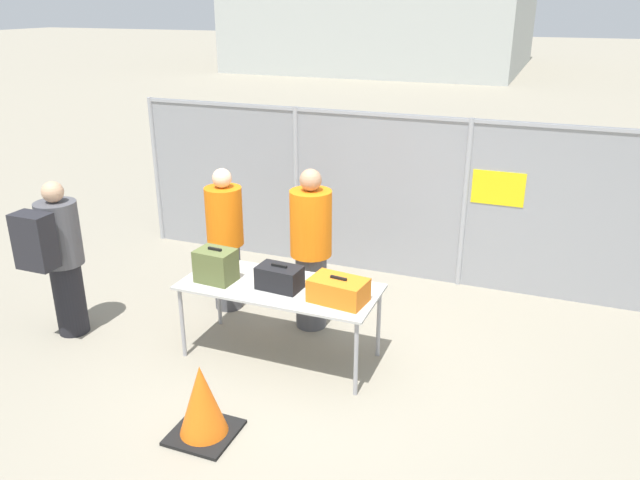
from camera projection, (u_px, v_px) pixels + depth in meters
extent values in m
plane|color=gray|center=(301.00, 366.00, 6.07)|extent=(120.00, 120.00, 0.00)
cylinder|color=#9EA0A5|center=(157.00, 171.00, 8.93)|extent=(0.07, 0.07, 2.07)
cylinder|color=#9EA0A5|center=(297.00, 186.00, 8.19)|extent=(0.07, 0.07, 2.07)
cylinder|color=#9EA0A5|center=(464.00, 205.00, 7.44)|extent=(0.07, 0.07, 2.07)
cube|color=gray|center=(376.00, 195.00, 7.81)|extent=(6.56, 0.01, 2.07)
cube|color=#9EA0A5|center=(379.00, 115.00, 7.45)|extent=(6.56, 0.04, 0.04)
cube|color=yellow|center=(498.00, 188.00, 7.22)|extent=(0.60, 0.01, 0.40)
cube|color=#B2B2AD|center=(280.00, 287.00, 5.97)|extent=(1.91, 0.83, 0.02)
cylinder|color=#99999E|center=(182.00, 322.00, 6.10)|extent=(0.04, 0.04, 0.75)
cylinder|color=#99999E|center=(356.00, 358.00, 5.49)|extent=(0.04, 0.04, 0.75)
cylinder|color=#99999E|center=(219.00, 293.00, 6.72)|extent=(0.04, 0.04, 0.75)
cylinder|color=#99999E|center=(379.00, 322.00, 6.11)|extent=(0.04, 0.04, 0.75)
cube|color=#566033|center=(216.00, 266.00, 6.01)|extent=(0.38, 0.29, 0.32)
cube|color=black|center=(215.00, 249.00, 5.95)|extent=(0.15, 0.03, 0.02)
cube|color=black|center=(280.00, 278.00, 5.87)|extent=(0.43, 0.28, 0.22)
cube|color=black|center=(279.00, 266.00, 5.82)|extent=(0.16, 0.03, 0.02)
cube|color=orange|center=(339.00, 290.00, 5.63)|extent=(0.54, 0.38, 0.22)
cube|color=black|center=(339.00, 278.00, 5.58)|extent=(0.16, 0.04, 0.02)
cylinder|color=black|center=(70.00, 298.00, 6.55)|extent=(0.31, 0.31, 0.79)
cylinder|color=#4C4C51|center=(59.00, 233.00, 6.29)|extent=(0.41, 0.41, 0.66)
sphere|color=tan|center=(53.00, 192.00, 6.13)|extent=(0.21, 0.21, 0.21)
cube|color=#232328|center=(35.00, 241.00, 6.00)|extent=(0.37, 0.23, 0.55)
cylinder|color=#4C4C51|center=(311.00, 290.00, 6.68)|extent=(0.33, 0.33, 0.83)
cylinder|color=orange|center=(311.00, 223.00, 6.41)|extent=(0.43, 0.43, 0.69)
sphere|color=#A57A5B|center=(311.00, 180.00, 6.24)|extent=(0.23, 0.23, 0.23)
cylinder|color=#4C4C51|center=(228.00, 276.00, 7.10)|extent=(0.31, 0.31, 0.78)
cylinder|color=orange|center=(224.00, 216.00, 6.84)|extent=(0.41, 0.41, 0.65)
sphere|color=beige|center=(222.00, 178.00, 6.68)|extent=(0.21, 0.21, 0.21)
cube|color=#4C6B47|center=(445.00, 205.00, 9.51)|extent=(2.49, 1.21, 0.50)
sphere|color=black|center=(406.00, 223.00, 9.13)|extent=(0.54, 0.54, 0.54)
sphere|color=black|center=(425.00, 198.00, 10.28)|extent=(0.54, 0.54, 0.54)
cylinder|color=#59595B|center=(341.00, 205.00, 10.16)|extent=(0.87, 0.06, 0.06)
cube|color=#B2B7B2|center=(391.00, 2.00, 32.09)|extent=(13.53, 12.66, 6.35)
cube|color=black|center=(204.00, 432.00, 5.11)|extent=(0.52, 0.52, 0.03)
cone|color=orange|center=(202.00, 401.00, 5.00)|extent=(0.41, 0.41, 0.65)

